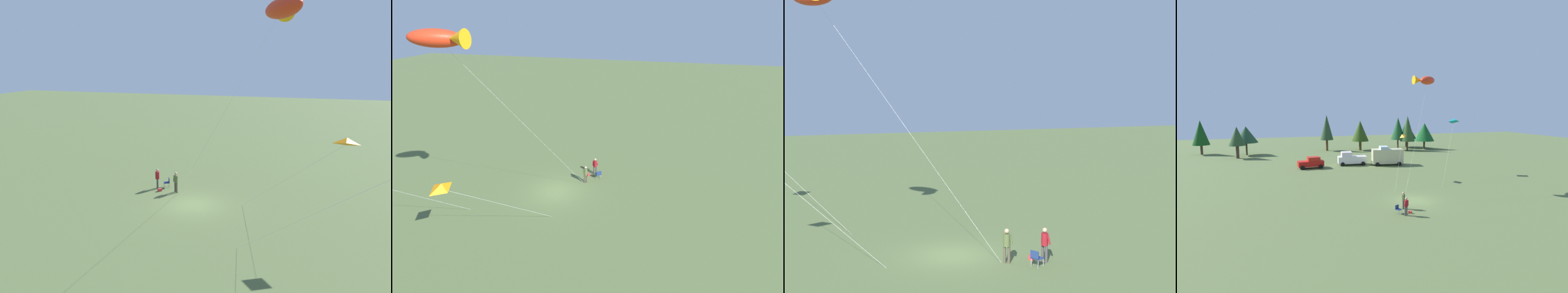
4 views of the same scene
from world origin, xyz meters
The scene contains 12 objects.
ground_plane centered at (0.00, 0.00, 0.00)m, with size 160.00×160.00×0.00m, color #526337.
person_kite_flyer centered at (-2.18, -2.14, 1.02)m, with size 0.48×0.53×1.74m.
folding_chair centered at (-3.20, -3.26, 0.49)m, with size 0.65×0.65×0.82m.
person_spectator centered at (-2.67, -3.98, 1.02)m, with size 0.55×0.47×1.74m.
backpack_on_grass centered at (-2.06, -3.54, 0.11)m, with size 0.32×0.22×0.22m, color red.
car_red_sedan centered at (-9.00, 21.76, 0.95)m, with size 4.36×2.57×1.89m.
truck_white_pickup centered at (-1.93, 22.83, 1.10)m, with size 5.13×2.69×2.34m.
van_camper_beige centered at (4.19, 20.95, 1.64)m, with size 5.65×3.20×3.34m.
treeline_distant centered at (2.10, 40.42, 4.68)m, with size 54.70×11.03×8.49m.
kite_large_fish centered at (4.06, 6.29, 13.51)m, with size 8.21×9.62×14.14m.
kite_delta_orange centered at (2.59, 10.20, 6.16)m, with size 4.00×7.26×6.48m.
kite_delta_teal centered at (12.06, 12.49, 8.13)m, with size 7.00×8.69×8.58m.
Camera 4 is at (-13.55, -29.46, 9.96)m, focal length 28.00 mm.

